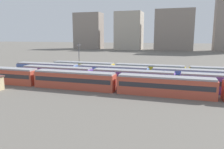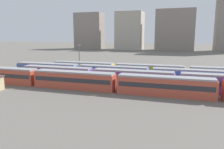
% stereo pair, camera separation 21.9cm
% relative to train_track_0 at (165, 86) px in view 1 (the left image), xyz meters
% --- Properties ---
extents(ground_plane, '(600.00, 600.00, 0.00)m').
position_rel_train_track_0_xyz_m(ground_plane, '(-25.49, 7.80, -1.90)').
color(ground_plane, '#666059').
extents(train_track_0, '(93.60, 3.06, 3.75)m').
position_rel_train_track_0_xyz_m(train_track_0, '(0.00, 0.00, 0.00)').
color(train_track_0, '#BC4C38').
rests_on(train_track_0, ground_plane).
extents(train_track_2, '(55.80, 3.06, 3.75)m').
position_rel_train_track_0_xyz_m(train_track_2, '(-13.58, 10.40, -0.00)').
color(train_track_2, '#4C70BC').
rests_on(train_track_2, ground_plane).
extents(train_track_3, '(74.70, 3.06, 3.75)m').
position_rel_train_track_0_xyz_m(train_track_3, '(4.39, 15.60, 0.00)').
color(train_track_3, yellow).
rests_on(train_track_3, ground_plane).
extents(catenary_pole_3, '(0.24, 3.20, 9.03)m').
position_rel_train_track_0_xyz_m(catenary_pole_3, '(-26.52, 18.34, 3.14)').
color(catenary_pole_3, '#4C4C51').
rests_on(catenary_pole_3, ground_plane).
extents(distant_building_0, '(23.53, 13.14, 30.39)m').
position_rel_train_track_0_xyz_m(distant_building_0, '(-73.73, 135.88, 13.29)').
color(distant_building_0, gray).
rests_on(distant_building_0, ground_plane).
extents(distant_building_1, '(21.11, 18.20, 30.13)m').
position_rel_train_track_0_xyz_m(distant_building_1, '(-37.81, 135.88, 13.16)').
color(distant_building_1, '#B2A899').
rests_on(distant_building_1, ground_plane).
extents(distant_building_2, '(28.82, 13.39, 31.10)m').
position_rel_train_track_0_xyz_m(distant_building_2, '(-2.37, 135.88, 13.65)').
color(distant_building_2, gray).
rests_on(distant_building_2, ground_plane).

